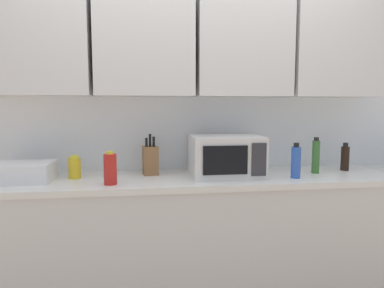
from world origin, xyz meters
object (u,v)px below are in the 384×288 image
at_px(bottle_green_oil, 316,156).
at_px(bottle_red_sauce, 110,169).
at_px(microwave, 226,156).
at_px(dish_rack, 22,172).
at_px(knife_block, 150,160).
at_px(bottle_yellow_mustard, 75,168).
at_px(bottle_soy_dark, 345,158).
at_px(bottle_blue_cleaner, 296,162).

bearing_deg(bottle_green_oil, bottle_red_sauce, -172.73).
distance_m(microwave, dish_rack, 1.34).
relative_size(dish_rack, knife_block, 1.32).
distance_m(knife_block, bottle_yellow_mustard, 0.51).
relative_size(knife_block, bottle_soy_dark, 1.38).
bearing_deg(bottle_soy_dark, microwave, -174.04).
bearing_deg(microwave, bottle_soy_dark, 5.96).
bearing_deg(bottle_yellow_mustard, knife_block, 7.20).
xyz_separation_m(bottle_blue_cleaner, bottle_red_sauce, (-1.22, -0.03, -0.01)).
xyz_separation_m(microwave, bottle_green_oil, (0.67, 0.03, -0.02)).
bearing_deg(bottle_blue_cleaner, bottle_yellow_mustard, 172.47).
distance_m(microwave, bottle_yellow_mustard, 1.02).
bearing_deg(bottle_blue_cleaner, knife_block, 165.03).
xyz_separation_m(microwave, bottle_red_sauce, (-0.77, -0.16, -0.04)).
distance_m(bottle_blue_cleaner, bottle_red_sauce, 1.22).
relative_size(microwave, bottle_red_sauce, 2.32).
distance_m(bottle_soy_dark, bottle_yellow_mustard, 1.96).
xyz_separation_m(bottle_blue_cleaner, bottle_green_oil, (0.22, 0.15, 0.01)).
height_order(dish_rack, bottle_yellow_mustard, bottle_yellow_mustard).
relative_size(bottle_red_sauce, bottle_yellow_mustard, 1.34).
height_order(microwave, bottle_yellow_mustard, microwave).
height_order(dish_rack, knife_block, knife_block).
xyz_separation_m(bottle_green_oil, bottle_yellow_mustard, (-1.69, 0.05, -0.05)).
bearing_deg(dish_rack, knife_block, 8.16).
bearing_deg(knife_block, bottle_green_oil, -5.30).
distance_m(dish_rack, bottle_soy_dark, 2.28).
bearing_deg(dish_rack, bottle_blue_cleaner, -4.48).
xyz_separation_m(dish_rack, bottle_soy_dark, (2.28, 0.08, 0.04)).
bearing_deg(bottle_soy_dark, knife_block, 178.50).
relative_size(knife_block, bottle_blue_cleaner, 1.21).
distance_m(dish_rack, bottle_red_sauce, 0.60).
bearing_deg(bottle_red_sauce, knife_block, 49.45).
bearing_deg(knife_block, bottle_blue_cleaner, -14.97).
bearing_deg(bottle_yellow_mustard, bottle_blue_cleaner, -7.53).
distance_m(dish_rack, knife_block, 0.83).
bearing_deg(bottle_red_sauce, bottle_blue_cleaner, 1.64).
height_order(bottle_blue_cleaner, bottle_red_sauce, bottle_blue_cleaner).
distance_m(knife_block, bottle_soy_dark, 1.45).
relative_size(microwave, dish_rack, 1.26).
height_order(microwave, knife_block, knife_block).
distance_m(microwave, bottle_soy_dark, 0.95).
distance_m(knife_block, bottle_red_sauce, 0.39).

